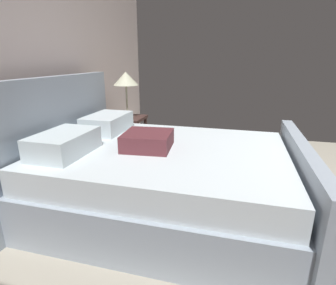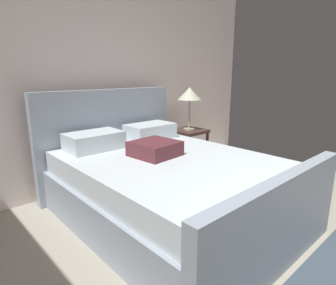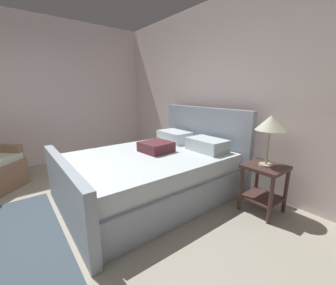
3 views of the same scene
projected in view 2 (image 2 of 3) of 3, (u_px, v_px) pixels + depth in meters
wall_back at (103, 70)px, 3.48m from camera, size 5.37×0.12×2.85m
bed at (166, 183)px, 2.74m from camera, size 1.80×2.30×1.21m
nightstand_right at (189, 143)px, 4.11m from camera, size 0.44×0.44×0.60m
table_lamp_right at (190, 95)px, 3.94m from camera, size 0.33×0.33×0.60m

